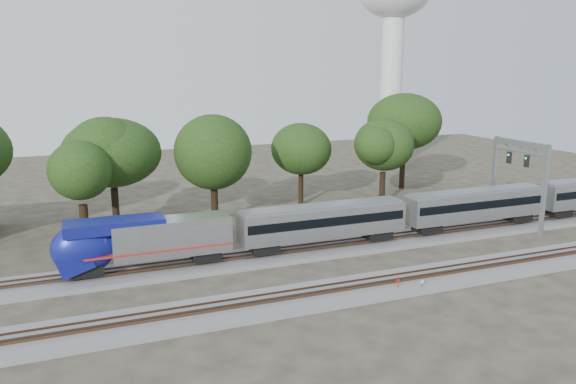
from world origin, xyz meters
name	(u,v)px	position (x,y,z in m)	size (l,w,h in m)	color
ground	(294,281)	(0.00, 0.00, 0.00)	(160.00, 160.00, 0.00)	#383328
track_far	(270,256)	(0.00, 6.00, 0.21)	(160.00, 5.00, 0.73)	slate
track_near	(314,296)	(0.00, -4.00, 0.21)	(160.00, 5.00, 0.73)	slate
train	(540,197)	(32.22, 6.00, 3.07)	(103.51, 2.95, 4.35)	#B8BBC0
switch_stand_red	(398,284)	(6.68, -5.24, 0.70)	(0.35, 0.10, 1.10)	#512D19
switch_stand_white	(422,284)	(8.52, -5.82, 0.61)	(0.31, 0.06, 0.96)	#512D19
switch_lever	(387,293)	(5.63, -5.39, 0.15)	(0.50, 0.30, 0.30)	#512D19
water_tower	(394,9)	(36.00, 44.51, 26.75)	(13.04, 13.04, 36.10)	silver
signal_gantry	(519,164)	(28.74, 6.00, 7.01)	(0.67, 7.90, 9.61)	gray
tree_2	(80,171)	(-15.75, 16.80, 7.47)	(7.62, 7.62, 10.74)	black
tree_3	(112,153)	(-12.38, 21.34, 8.39)	(8.55, 8.55, 12.05)	black
tree_4	(213,152)	(-1.80, 19.58, 8.11)	(8.26, 8.26, 11.65)	black
tree_5	(301,149)	(10.57, 23.91, 7.23)	(7.37, 7.37, 10.39)	black
tree_6	(384,145)	(20.52, 20.57, 7.69)	(7.84, 7.84, 11.06)	black
tree_7	(404,122)	(28.17, 27.85, 9.68)	(9.85, 9.85, 13.89)	black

